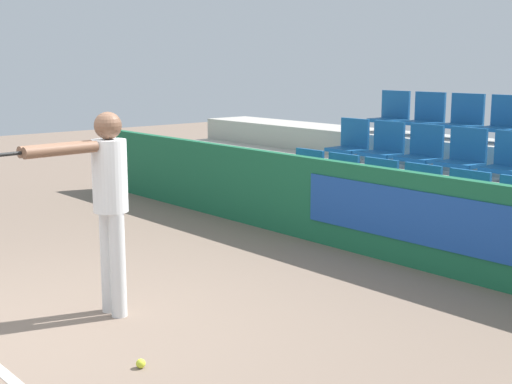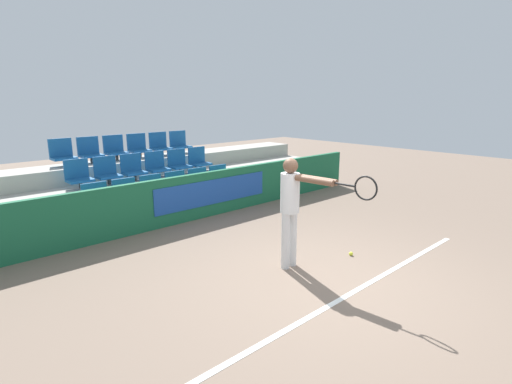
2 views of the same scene
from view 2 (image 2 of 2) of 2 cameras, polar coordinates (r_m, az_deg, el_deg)
ground_plane at (r=5.91m, az=10.48°, el=-12.53°), size 30.00×30.00×0.00m
court_baseline at (r=5.71m, az=13.81°, el=-13.65°), size 6.12×0.08×0.01m
barrier_wall at (r=8.43m, az=-10.47°, el=-1.02°), size 10.84×0.14×0.99m
bleacher_tier_front at (r=8.93m, az=-12.27°, el=-2.38°), size 10.44×0.88×0.36m
bleacher_tier_middle at (r=9.63m, az=-15.01°, el=-0.27°), size 10.44×0.88×0.72m
bleacher_tier_back at (r=10.36m, az=-17.36°, el=1.54°), size 10.44×0.88×1.08m
stadium_chair_0 at (r=8.30m, az=-21.79°, el=-1.06°), size 0.49×0.37×0.60m
stadium_chair_1 at (r=8.52m, az=-18.04°, el=-0.40°), size 0.49×0.37×0.60m
stadium_chair_2 at (r=8.78m, az=-14.49°, el=0.24°), size 0.49×0.37×0.60m
stadium_chair_3 at (r=9.07m, az=-11.16°, el=0.83°), size 0.49×0.37×0.60m
stadium_chair_4 at (r=9.39m, az=-8.05°, el=1.38°), size 0.49×0.37×0.60m
stadium_chair_5 at (r=9.74m, az=-5.15°, el=1.89°), size 0.49×0.37×0.60m
stadium_chair_6 at (r=9.03m, az=-24.03°, el=2.19°), size 0.49×0.37×0.60m
stadium_chair_7 at (r=9.24m, az=-20.52°, el=2.73°), size 0.49×0.37×0.60m
stadium_chair_8 at (r=9.48m, az=-17.17°, el=3.24°), size 0.49×0.37×0.60m
stadium_chair_9 at (r=9.75m, az=-14.00°, el=3.71°), size 0.49×0.37×0.60m
stadium_chair_10 at (r=10.05m, az=-11.00°, el=4.14°), size 0.49×0.37×0.60m
stadium_chair_11 at (r=10.37m, az=-8.18°, el=4.54°), size 0.49×0.37×0.60m
stadium_chair_12 at (r=9.81m, az=-25.93°, el=4.94°), size 0.49×0.37×0.60m
stadium_chair_13 at (r=10.00m, az=-22.64°, el=5.39°), size 0.49×0.37×0.60m
stadium_chair_14 at (r=10.22m, az=-19.48°, el=5.81°), size 0.49×0.37×0.60m
stadium_chair_15 at (r=10.47m, az=-16.46°, el=6.19°), size 0.49×0.37×0.60m
stadium_chair_16 at (r=10.75m, az=-13.59°, el=6.54°), size 0.49×0.37×0.60m
stadium_chair_17 at (r=11.05m, az=-10.86°, el=6.86°), size 0.49×0.37×0.60m
tennis_player at (r=5.94m, az=5.43°, el=-1.53°), size 0.29×1.51×1.70m
tennis_ball at (r=6.87m, az=13.42°, el=-8.57°), size 0.07×0.07×0.07m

